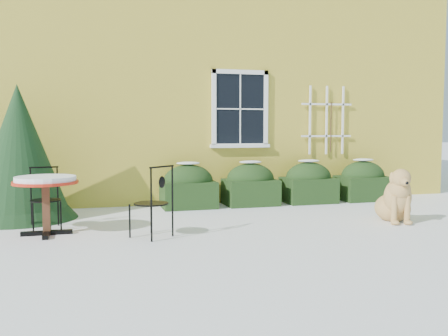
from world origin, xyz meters
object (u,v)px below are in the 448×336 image
object	(u,v)px
patio_chair_near	(153,202)
dog	(396,200)
patio_chair_far	(45,198)
evergreen_shrub	(19,165)
bistro_table	(46,186)

from	to	relation	value
patio_chair_near	dog	bearing A→B (deg)	143.16
patio_chair_far	evergreen_shrub	bearing A→B (deg)	107.54
evergreen_shrub	patio_chair_far	size ratio (longest dim) A/B	2.41
evergreen_shrub	patio_chair_near	distance (m)	2.94
patio_chair_far	dog	world-z (taller)	patio_chair_far
patio_chair_near	bistro_table	bearing A→B (deg)	-59.89
patio_chair_near	dog	xyz separation A→B (m)	(4.08, 0.09, -0.15)
patio_chair_far	dog	bearing A→B (deg)	-18.43
evergreen_shrub	bistro_table	size ratio (longest dim) A/B	2.48
evergreen_shrub	bistro_table	xyz separation A→B (m)	(0.52, -1.50, -0.21)
patio_chair_far	dog	distance (m)	5.71
bistro_table	patio_chair_far	size ratio (longest dim) A/B	0.97
evergreen_shrub	dog	distance (m)	6.44
evergreen_shrub	patio_chair_near	xyz separation A→B (m)	(2.02, -2.10, -0.41)
bistro_table	patio_chair_far	distance (m)	0.56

